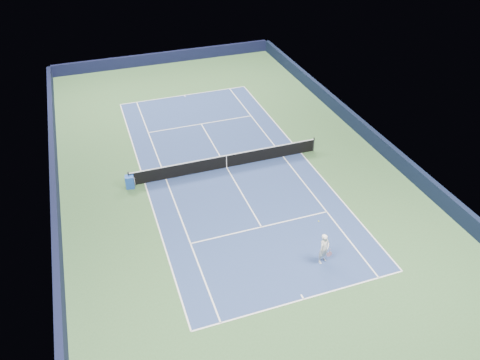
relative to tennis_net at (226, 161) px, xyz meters
name	(u,v)px	position (x,y,z in m)	size (l,w,h in m)	color
ground	(227,167)	(0.00, 0.00, -0.50)	(40.00, 40.00, 0.00)	#33562F
wall_far	(165,58)	(0.00, 19.82, 0.05)	(22.00, 0.35, 1.10)	black
wall_right	(369,134)	(10.82, 0.00, 0.05)	(0.35, 40.00, 1.10)	black
wall_left	(55,193)	(-10.82, 0.00, 0.05)	(0.35, 40.00, 1.10)	black
court_surface	(227,167)	(0.00, 0.00, -0.50)	(10.97, 23.77, 0.01)	navy
baseline_far	(184,95)	(0.00, 11.88, -0.50)	(10.97, 0.08, 0.00)	white
baseline_near	(304,299)	(0.00, -11.88, -0.50)	(10.97, 0.08, 0.00)	white
sideline_doubles_right	(301,153)	(5.49, 0.00, -0.50)	(0.08, 23.77, 0.00)	white
sideline_doubles_left	(145,183)	(-5.49, 0.00, -0.50)	(0.08, 23.77, 0.00)	white
sideline_singles_right	(283,156)	(4.12, 0.00, -0.50)	(0.08, 23.77, 0.00)	white
sideline_singles_left	(166,179)	(-4.12, 0.00, -0.50)	(0.08, 23.77, 0.00)	white
service_line_far	(201,124)	(0.00, 6.40, -0.50)	(8.23, 0.08, 0.00)	white
service_line_near	(261,227)	(0.00, -6.40, -0.50)	(8.23, 0.08, 0.00)	white
center_service_line	(227,167)	(0.00, 0.00, -0.50)	(0.08, 12.80, 0.00)	white
center_mark_far	(185,96)	(0.00, 11.73, -0.50)	(0.08, 0.30, 0.00)	white
center_mark_near	(302,297)	(0.00, -11.73, -0.50)	(0.08, 0.30, 0.00)	white
tennis_net	(226,161)	(0.00, 0.00, 0.00)	(12.90, 0.10, 1.07)	black
sponsor_cube	(130,182)	(-6.40, -0.15, -0.08)	(0.59, 0.54, 0.85)	#1D49AE
tennis_player	(324,249)	(1.99, -9.94, 0.39)	(0.86, 1.35, 1.92)	white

